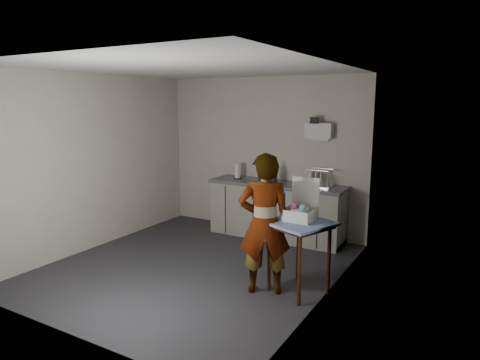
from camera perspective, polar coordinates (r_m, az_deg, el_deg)
The scene contains 15 objects.
ground at distance 5.92m, azimuth -5.94°, elevation -11.37°, with size 4.00×4.00×0.00m, color #2D2C32.
wall_back at distance 7.26m, azimuth 3.11°, elevation 3.33°, with size 3.60×0.02×2.60m, color beige.
wall_right at distance 4.76m, azimuth 11.52°, elevation -0.59°, with size 0.02×4.00×2.60m, color beige.
wall_left at distance 6.77m, azimuth -18.53°, elevation 2.31°, with size 0.02×4.00×2.60m, color beige.
ceiling at distance 5.52m, azimuth -6.46°, elevation 14.55°, with size 3.60×4.00×0.01m, color silver.
kitchen_counter at distance 6.99m, azimuth 4.89°, elevation -4.25°, with size 2.24×0.62×0.91m.
wall_shelf at distance 6.76m, azimuth 10.50°, elevation 6.46°, with size 0.42×0.18×0.37m.
side_table at distance 4.95m, azimuth 7.94°, elevation -6.72°, with size 0.85×0.85×0.85m.
standing_man at distance 4.90m, azimuth 3.27°, elevation -5.86°, with size 0.60×0.39×1.63m, color #B2A593.
soap_bottle at distance 6.81m, azimuth 4.48°, elevation 0.93°, with size 0.13×0.13×0.33m, color black.
soda_can at distance 6.87m, azimuth 4.37°, elevation 0.21°, with size 0.07×0.07×0.14m, color #B92C12.
dark_bottle at distance 7.06m, azimuth 2.72°, elevation 0.95°, with size 0.07×0.07×0.25m, color black.
paper_towel at distance 7.20m, azimuth -0.33°, elevation 1.11°, with size 0.14×0.14×0.25m.
dish_rack at distance 6.67m, azimuth 10.46°, elevation -0.31°, with size 0.39×0.29×0.27m.
bakery_box at distance 4.97m, azimuth 8.02°, elevation -4.06°, with size 0.34×0.35×0.47m.
Camera 1 is at (3.25, -4.44, 2.19)m, focal length 32.00 mm.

